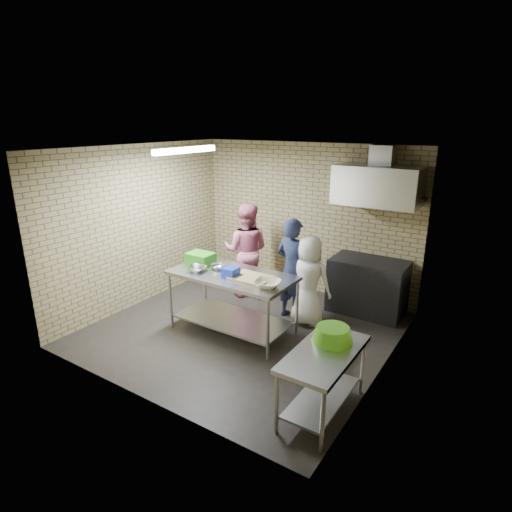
% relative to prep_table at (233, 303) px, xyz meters
% --- Properties ---
extents(floor, '(4.20, 4.20, 0.00)m').
position_rel_prep_table_xyz_m(floor, '(0.12, 0.10, -0.46)').
color(floor, black).
rests_on(floor, ground).
extents(ceiling, '(4.20, 4.20, 0.00)m').
position_rel_prep_table_xyz_m(ceiling, '(0.12, 0.10, 2.24)').
color(ceiling, black).
rests_on(ceiling, ground).
extents(back_wall, '(4.20, 0.06, 2.70)m').
position_rel_prep_table_xyz_m(back_wall, '(0.12, 2.10, 0.89)').
color(back_wall, '#98885F').
rests_on(back_wall, ground).
extents(front_wall, '(4.20, 0.06, 2.70)m').
position_rel_prep_table_xyz_m(front_wall, '(0.12, -1.90, 0.89)').
color(front_wall, '#98885F').
rests_on(front_wall, ground).
extents(left_wall, '(0.06, 4.00, 2.70)m').
position_rel_prep_table_xyz_m(left_wall, '(-1.98, 0.10, 0.89)').
color(left_wall, '#98885F').
rests_on(left_wall, ground).
extents(right_wall, '(0.06, 4.00, 2.70)m').
position_rel_prep_table_xyz_m(right_wall, '(2.22, 0.10, 0.89)').
color(right_wall, '#98885F').
rests_on(right_wall, ground).
extents(prep_table, '(1.84, 0.92, 0.92)m').
position_rel_prep_table_xyz_m(prep_table, '(0.00, 0.00, 0.00)').
color(prep_table, silver).
rests_on(prep_table, floor).
extents(side_counter, '(0.60, 1.20, 0.75)m').
position_rel_prep_table_xyz_m(side_counter, '(1.92, -1.00, -0.09)').
color(side_counter, silver).
rests_on(side_counter, floor).
extents(stove, '(1.20, 0.70, 0.90)m').
position_rel_prep_table_xyz_m(stove, '(1.47, 1.75, -0.01)').
color(stove, black).
rests_on(stove, floor).
extents(range_hood, '(1.30, 0.60, 0.60)m').
position_rel_prep_table_xyz_m(range_hood, '(1.47, 1.80, 1.64)').
color(range_hood, silver).
rests_on(range_hood, back_wall).
extents(hood_duct, '(0.35, 0.30, 0.30)m').
position_rel_prep_table_xyz_m(hood_duct, '(1.47, 1.95, 2.09)').
color(hood_duct, '#A5A8AD').
rests_on(hood_duct, back_wall).
extents(wall_shelf, '(0.80, 0.20, 0.04)m').
position_rel_prep_table_xyz_m(wall_shelf, '(1.77, 1.99, 1.46)').
color(wall_shelf, '#3F2B19').
rests_on(wall_shelf, back_wall).
extents(fluorescent_fixture, '(0.10, 1.25, 0.08)m').
position_rel_prep_table_xyz_m(fluorescent_fixture, '(-0.88, 0.10, 2.18)').
color(fluorescent_fixture, white).
rests_on(fluorescent_fixture, ceiling).
extents(green_crate, '(0.41, 0.31, 0.16)m').
position_rel_prep_table_xyz_m(green_crate, '(-0.70, 0.12, 0.54)').
color(green_crate, green).
rests_on(green_crate, prep_table).
extents(blue_tub, '(0.20, 0.20, 0.13)m').
position_rel_prep_table_xyz_m(blue_tub, '(0.05, -0.10, 0.53)').
color(blue_tub, blue).
rests_on(blue_tub, prep_table).
extents(cutting_board, '(0.56, 0.43, 0.03)m').
position_rel_prep_table_xyz_m(cutting_board, '(0.35, -0.02, 0.48)').
color(cutting_board, tan).
rests_on(cutting_board, prep_table).
extents(mixing_bowl_a, '(0.34, 0.34, 0.07)m').
position_rel_prep_table_xyz_m(mixing_bowl_a, '(-0.50, -0.20, 0.50)').
color(mixing_bowl_a, silver).
rests_on(mixing_bowl_a, prep_table).
extents(mixing_bowl_b, '(0.26, 0.26, 0.07)m').
position_rel_prep_table_xyz_m(mixing_bowl_b, '(-0.30, 0.05, 0.49)').
color(mixing_bowl_b, silver).
rests_on(mixing_bowl_b, prep_table).
extents(ceramic_bowl, '(0.42, 0.42, 0.09)m').
position_rel_prep_table_xyz_m(ceramic_bowl, '(0.70, -0.15, 0.50)').
color(ceramic_bowl, beige).
rests_on(ceramic_bowl, prep_table).
extents(green_basin, '(0.46, 0.46, 0.17)m').
position_rel_prep_table_xyz_m(green_basin, '(1.90, -0.75, 0.37)').
color(green_basin, '#59C626').
rests_on(green_basin, side_counter).
extents(bottle_red, '(0.07, 0.07, 0.18)m').
position_rel_prep_table_xyz_m(bottle_red, '(1.52, 1.99, 1.57)').
color(bottle_red, '#B22619').
rests_on(bottle_red, wall_shelf).
extents(bottle_green, '(0.06, 0.06, 0.15)m').
position_rel_prep_table_xyz_m(bottle_green, '(1.92, 1.99, 1.55)').
color(bottle_green, green).
rests_on(bottle_green, wall_shelf).
extents(man_navy, '(0.66, 0.49, 1.65)m').
position_rel_prep_table_xyz_m(man_navy, '(0.53, 0.88, 0.36)').
color(man_navy, '#141833').
rests_on(man_navy, floor).
extents(woman_pink, '(1.01, 0.91, 1.70)m').
position_rel_prep_table_xyz_m(woman_pink, '(-0.61, 1.26, 0.39)').
color(woman_pink, pink).
rests_on(woman_pink, floor).
extents(woman_white, '(0.71, 0.48, 1.42)m').
position_rel_prep_table_xyz_m(woman_white, '(0.83, 0.85, 0.25)').
color(woman_white, white).
rests_on(woman_white, floor).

